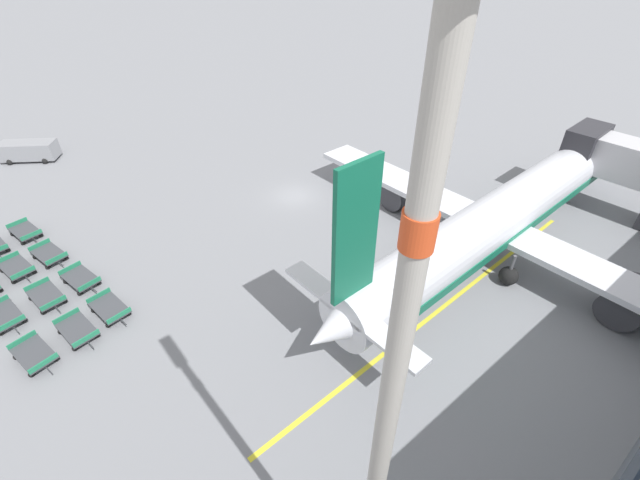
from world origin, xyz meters
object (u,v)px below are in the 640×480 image
(baggage_dolly_row_mid_a_col_d, at_px, (77,330))
(baggage_dolly_row_near_col_d, at_px, (34,354))
(apron_light_mast, at_px, (390,397))
(baggage_dolly_row_near_col_c, at_px, (5,316))
(baggage_dolly_row_mid_b_col_b, at_px, (49,254))
(baggage_dolly_row_mid_b_col_c, at_px, (81,279))
(baggage_dolly_row_mid_b_col_d, at_px, (110,308))
(baggage_dolly_row_mid_a_col_b, at_px, (16,268))
(baggage_dolly_row_mid_b_col_a, at_px, (25,232))
(service_van, at_px, (29,150))
(baggage_dolly_row_mid_a_col_c, at_px, (46,296))
(airplane, at_px, (503,216))

(baggage_dolly_row_mid_a_col_d, bearing_deg, baggage_dolly_row_near_col_d, -80.95)
(apron_light_mast, bearing_deg, baggage_dolly_row_near_col_d, -161.08)
(baggage_dolly_row_near_col_c, xyz_separation_m, baggage_dolly_row_mid_b_col_b, (-5.20, 3.72, 0.00))
(baggage_dolly_row_near_col_d, xyz_separation_m, baggage_dolly_row_mid_b_col_c, (-5.31, 3.98, 0.00))
(baggage_dolly_row_near_col_c, xyz_separation_m, baggage_dolly_row_mid_b_col_d, (3.59, 5.45, 0.00))
(baggage_dolly_row_mid_a_col_b, height_order, baggage_dolly_row_mid_b_col_a, same)
(baggage_dolly_row_mid_b_col_a, distance_m, baggage_dolly_row_mid_b_col_d, 13.56)
(baggage_dolly_row_near_col_c, bearing_deg, service_van, 166.13)
(baggage_dolly_row_mid_b_col_b, bearing_deg, baggage_dolly_row_mid_a_col_b, -83.39)
(baggage_dolly_row_near_col_c, bearing_deg, baggage_dolly_row_mid_b_col_a, 163.35)
(baggage_dolly_row_mid_b_col_a, bearing_deg, apron_light_mast, 7.94)
(service_van, bearing_deg, baggage_dolly_row_mid_b_col_d, -1.64)
(apron_light_mast, bearing_deg, baggage_dolly_row_mid_b_col_b, -172.39)
(baggage_dolly_row_mid_a_col_c, relative_size, baggage_dolly_row_mid_b_col_d, 1.00)
(baggage_dolly_row_mid_b_col_b, height_order, baggage_dolly_row_mid_b_col_d, same)
(baggage_dolly_row_near_col_d, xyz_separation_m, baggage_dolly_row_mid_a_col_b, (-9.56, 0.67, 0.00))
(airplane, distance_m, baggage_dolly_row_mid_a_col_b, 36.16)
(service_van, xyz_separation_m, baggage_dolly_row_mid_b_col_d, (29.02, -0.83, -0.64))
(baggage_dolly_row_mid_b_col_c, bearing_deg, baggage_dolly_row_mid_a_col_d, -17.04)
(baggage_dolly_row_near_col_c, relative_size, baggage_dolly_row_mid_a_col_d, 1.00)
(baggage_dolly_row_near_col_c, relative_size, baggage_dolly_row_mid_b_col_d, 1.00)
(baggage_dolly_row_near_col_c, height_order, baggage_dolly_row_mid_a_col_c, same)
(baggage_dolly_row_mid_a_col_c, height_order, baggage_dolly_row_mid_b_col_b, same)
(service_van, bearing_deg, baggage_dolly_row_near_col_d, -10.31)
(airplane, height_order, baggage_dolly_row_mid_b_col_c, airplane)
(baggage_dolly_row_mid_b_col_a, height_order, apron_light_mast, apron_light_mast)
(baggage_dolly_row_near_col_d, distance_m, baggage_dolly_row_mid_a_col_d, 2.51)
(baggage_dolly_row_mid_b_col_b, relative_size, baggage_dolly_row_mid_b_col_d, 1.00)
(baggage_dolly_row_near_col_d, bearing_deg, baggage_dolly_row_near_col_c, -170.00)
(baggage_dolly_row_near_col_c, height_order, baggage_dolly_row_mid_a_col_d, same)
(baggage_dolly_row_mid_a_col_d, bearing_deg, baggage_dolly_row_mid_b_col_b, 177.40)
(baggage_dolly_row_mid_a_col_d, bearing_deg, service_van, 174.24)
(baggage_dolly_row_mid_a_col_c, distance_m, baggage_dolly_row_mid_a_col_d, 4.57)
(baggage_dolly_row_mid_a_col_b, xyz_separation_m, baggage_dolly_row_mid_b_col_b, (-0.26, 2.23, 0.00))
(airplane, xyz_separation_m, apron_light_mast, (9.21, -23.43, 10.11))
(apron_light_mast, bearing_deg, service_van, -178.36)
(baggage_dolly_row_mid_b_col_c, height_order, apron_light_mast, apron_light_mast)
(baggage_dolly_row_near_col_d, distance_m, baggage_dolly_row_mid_a_col_c, 5.18)
(baggage_dolly_row_mid_a_col_c, height_order, baggage_dolly_row_mid_b_col_d, same)
(baggage_dolly_row_mid_b_col_b, height_order, baggage_dolly_row_mid_b_col_c, same)
(airplane, xyz_separation_m, baggage_dolly_row_mid_a_col_c, (-15.83, -28.66, -2.69))
(service_van, height_order, baggage_dolly_row_mid_a_col_c, service_van)
(baggage_dolly_row_mid_a_col_b, height_order, baggage_dolly_row_mid_b_col_b, same)
(baggage_dolly_row_mid_a_col_d, height_order, baggage_dolly_row_mid_b_col_a, same)
(service_van, bearing_deg, baggage_dolly_row_mid_b_col_c, -3.43)
(baggage_dolly_row_mid_a_col_b, bearing_deg, baggage_dolly_row_mid_b_col_c, 37.97)
(baggage_dolly_row_mid_a_col_b, distance_m, baggage_dolly_row_mid_b_col_d, 9.41)
(baggage_dolly_row_mid_b_col_b, distance_m, apron_light_mast, 32.83)
(baggage_dolly_row_mid_a_col_c, bearing_deg, apron_light_mast, 11.79)
(baggage_dolly_row_mid_a_col_c, height_order, baggage_dolly_row_mid_a_col_d, same)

